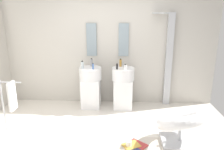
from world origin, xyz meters
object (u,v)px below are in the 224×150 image
(soap_bottle_black, at_px, (117,67))
(soap_bottle_grey, at_px, (91,63))
(shower_column, at_px, (168,58))
(towel_rack, at_px, (11,97))
(soap_bottle_clear, at_px, (82,65))
(soap_bottle_amber, at_px, (121,63))
(pedestal_sink_right, at_px, (123,86))
(pedestal_sink_left, at_px, (91,86))
(magazine_red, at_px, (138,144))
(lounge_chair, at_px, (181,124))
(soap_bottle_blue, at_px, (93,66))
(soap_bottle_white, at_px, (125,67))
(magazine_navy, at_px, (135,148))
(coffee_mug, at_px, (129,144))
(magazine_ochre, at_px, (131,145))

(soap_bottle_black, height_order, soap_bottle_grey, soap_bottle_grey)
(shower_column, distance_m, towel_rack, 3.24)
(soap_bottle_clear, relative_size, soap_bottle_amber, 0.94)
(pedestal_sink_right, bearing_deg, pedestal_sink_left, 180.00)
(magazine_red, distance_m, soap_bottle_clear, 1.99)
(lounge_chair, bearing_deg, soap_bottle_amber, 122.86)
(soap_bottle_black, bearing_deg, soap_bottle_blue, -176.89)
(soap_bottle_blue, bearing_deg, soap_bottle_amber, 26.68)
(magazine_red, bearing_deg, shower_column, 105.81)
(towel_rack, distance_m, soap_bottle_amber, 2.26)
(soap_bottle_black, xyz_separation_m, soap_bottle_amber, (0.07, 0.26, 0.02))
(soap_bottle_black, bearing_deg, soap_bottle_clear, 177.11)
(soap_bottle_black, bearing_deg, soap_bottle_white, -13.31)
(magazine_navy, xyz_separation_m, coffee_mug, (-0.09, 0.03, 0.04))
(pedestal_sink_left, xyz_separation_m, soap_bottle_amber, (0.65, 0.13, 0.50))
(magazine_navy, distance_m, soap_bottle_black, 1.73)
(coffee_mug, bearing_deg, magazine_navy, -18.59)
(lounge_chair, xyz_separation_m, soap_bottle_white, (-0.86, 1.19, 0.61))
(pedestal_sink_right, xyz_separation_m, soap_bottle_white, (0.04, -0.17, 0.47))
(soap_bottle_grey, bearing_deg, pedestal_sink_left, -95.91)
(magazine_red, bearing_deg, magazine_navy, -77.19)
(soap_bottle_blue, distance_m, soap_bottle_grey, 0.28)
(towel_rack, bearing_deg, soap_bottle_black, 28.09)
(soap_bottle_grey, bearing_deg, soap_bottle_amber, 1.38)
(coffee_mug, bearing_deg, towel_rack, 168.11)
(soap_bottle_white, relative_size, soap_bottle_clear, 0.74)
(shower_column, xyz_separation_m, soap_bottle_black, (-1.12, -0.38, -0.12))
(soap_bottle_clear, height_order, soap_bottle_grey, soap_bottle_grey)
(coffee_mug, relative_size, soap_bottle_white, 0.86)
(shower_column, height_order, magazine_navy, shower_column)
(pedestal_sink_right, relative_size, magazine_ochre, 4.01)
(shower_column, bearing_deg, soap_bottle_grey, -175.37)
(pedestal_sink_left, distance_m, soap_bottle_clear, 0.52)
(pedestal_sink_left, xyz_separation_m, pedestal_sink_right, (0.71, 0.00, 0.00))
(pedestal_sink_left, xyz_separation_m, soap_bottle_grey, (0.01, 0.12, 0.50))
(pedestal_sink_left, bearing_deg, shower_column, 8.47)
(coffee_mug, relative_size, soap_bottle_amber, 0.60)
(magazine_navy, bearing_deg, towel_rack, 163.86)
(soap_bottle_blue, bearing_deg, magazine_red, -56.23)
(coffee_mug, relative_size, soap_bottle_blue, 0.75)
(pedestal_sink_left, bearing_deg, magazine_red, -56.75)
(lounge_chair, height_order, soap_bottle_white, soap_bottle_white)
(towel_rack, distance_m, soap_bottle_grey, 1.76)
(towel_rack, bearing_deg, magazine_ochre, -10.99)
(towel_rack, height_order, soap_bottle_amber, soap_bottle_amber)
(soap_bottle_amber, bearing_deg, shower_column, 6.59)
(magazine_navy, bearing_deg, soap_bottle_grey, 114.13)
(pedestal_sink_right, distance_m, soap_bottle_amber, 0.52)
(shower_column, xyz_separation_m, magazine_red, (-0.74, -1.70, -1.06))
(magazine_ochre, bearing_deg, coffee_mug, 179.03)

